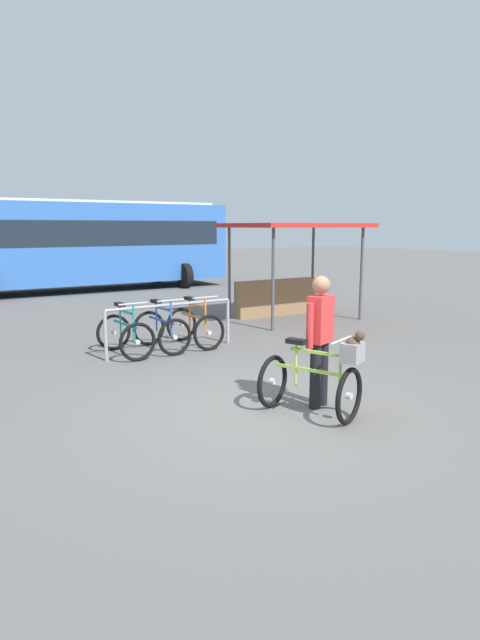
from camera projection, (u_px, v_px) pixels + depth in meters
ground_plane at (264, 411)px, 6.61m from camera, size 80.00×80.00×0.00m
bike_rack_rail at (171, 317)px, 9.65m from camera, size 2.51×0.09×0.88m
racked_bike_teal at (125, 335)px, 9.39m from camera, size 0.68×1.10×0.97m
racked_bike_blue at (161, 330)px, 9.78m from camera, size 0.68×1.09×0.97m
racked_bike_orange at (195, 326)px, 10.18m from camera, size 0.68×1.11×0.97m
featured_bicycle at (319, 377)px, 6.32m from camera, size 1.00×1.26×1.09m
person_with_featured_bike at (320, 335)px, 6.63m from camera, size 0.51×0.30×1.64m
bus_distant at (84, 241)px, 18.75m from camera, size 10.06×3.57×3.08m
market_stall at (287, 261)px, 13.18m from camera, size 3.18×2.40×2.30m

